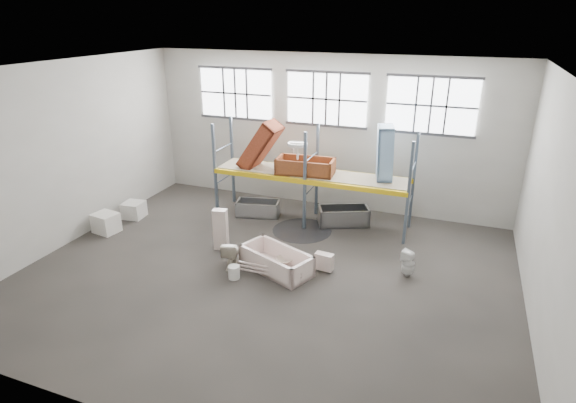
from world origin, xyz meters
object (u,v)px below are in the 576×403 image
at_px(toilet_white, 408,263).
at_px(steel_tub_left, 258,208).
at_px(rust_tub_flat, 305,166).
at_px(bucket, 234,272).
at_px(cistern_tall, 221,229).
at_px(blue_tub_upright, 385,153).
at_px(carton_near, 106,223).
at_px(steel_tub_right, 343,216).
at_px(toilet_beige, 231,253).
at_px(bathtub_beige, 276,261).

xyz_separation_m(toilet_white, steel_tub_left, (-5.04, 2.11, -0.10)).
relative_size(rust_tub_flat, bucket, 5.15).
distance_m(cistern_tall, steel_tub_left, 2.47).
bearing_deg(steel_tub_left, cistern_tall, -90.47).
height_order(blue_tub_upright, carton_near, blue_tub_upright).
height_order(rust_tub_flat, carton_near, rust_tub_flat).
bearing_deg(carton_near, rust_tub_flat, 28.13).
xyz_separation_m(rust_tub_flat, carton_near, (-5.32, -2.85, -1.53)).
height_order(steel_tub_right, blue_tub_upright, blue_tub_upright).
bearing_deg(toilet_beige, bathtub_beige, 172.71).
distance_m(steel_tub_right, blue_tub_upright, 2.39).
height_order(toilet_white, steel_tub_right, toilet_white).
distance_m(steel_tub_left, steel_tub_right, 2.78).
relative_size(toilet_white, blue_tub_upright, 0.45).
bearing_deg(bucket, carton_near, 167.86).
distance_m(toilet_white, rust_tub_flat, 4.39).
bearing_deg(rust_tub_flat, steel_tub_left, -175.47).
distance_m(bathtub_beige, rust_tub_flat, 3.52).
bearing_deg(bucket, steel_tub_left, 105.36).
relative_size(toilet_white, rust_tub_flat, 0.41).
relative_size(toilet_beige, carton_near, 1.08).
distance_m(toilet_white, steel_tub_right, 3.34).
relative_size(steel_tub_left, rust_tub_flat, 0.79).
bearing_deg(rust_tub_flat, toilet_white, -32.72).
bearing_deg(bucket, cistern_tall, 128.79).
relative_size(bathtub_beige, toilet_white, 2.67).
height_order(bathtub_beige, blue_tub_upright, blue_tub_upright).
relative_size(bucket, carton_near, 0.49).
bearing_deg(bucket, blue_tub_upright, 55.86).
bearing_deg(bathtub_beige, cistern_tall, -174.27).
height_order(blue_tub_upright, bucket, blue_tub_upright).
bearing_deg(rust_tub_flat, cistern_tall, -121.51).
xyz_separation_m(toilet_white, rust_tub_flat, (-3.48, 2.24, 1.47)).
relative_size(cistern_tall, carton_near, 1.71).
bearing_deg(cistern_tall, bucket, -62.53).
bearing_deg(blue_tub_upright, toilet_beige, -131.04).
distance_m(toilet_white, steel_tub_left, 5.46).
bearing_deg(rust_tub_flat, bucket, -97.69).
distance_m(toilet_white, bucket, 4.33).
height_order(bathtub_beige, steel_tub_left, bathtub_beige).
height_order(toilet_white, carton_near, toilet_white).
xyz_separation_m(blue_tub_upright, carton_near, (-7.63, -3.14, -2.10)).
relative_size(toilet_beige, rust_tub_flat, 0.43).
distance_m(steel_tub_left, bucket, 3.90).
distance_m(toilet_white, carton_near, 8.83).
relative_size(bathtub_beige, toilet_beige, 2.54).
distance_m(steel_tub_left, carton_near, 4.65).
distance_m(rust_tub_flat, carton_near, 6.23).
bearing_deg(cistern_tall, bathtub_beige, -28.22).
distance_m(toilet_beige, rust_tub_flat, 3.75).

